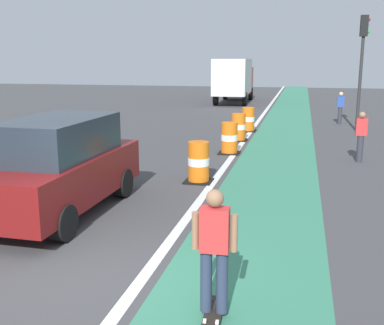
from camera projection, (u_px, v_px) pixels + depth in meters
The scene contains 13 objects.
ground_plane at pixel (83, 277), 7.11m from camera, with size 100.00×100.00×0.00m, color #424244.
bike_lane_strip at pixel (281, 145), 17.98m from camera, with size 2.50×80.00×0.01m, color #387F60.
lane_divider_stripe at pixel (242, 143), 18.31m from camera, with size 0.20×80.00×0.01m, color silver.
skateboarder_on_lane at pixel (214, 250), 5.81m from camera, with size 0.57×0.81×1.69m.
parked_suv_nearest at pixel (59, 166), 9.83m from camera, with size 1.96×4.62×2.04m.
traffic_barrel_front at pixel (199, 163), 12.47m from camera, with size 0.73×0.73×1.09m.
traffic_barrel_mid at pixel (229, 138), 16.25m from camera, with size 0.73×0.73×1.09m.
traffic_barrel_back at pixel (238, 127), 18.84m from camera, with size 0.73×0.73×1.09m.
traffic_barrel_far at pixel (248, 120), 21.26m from camera, with size 0.73×0.73×1.09m.
delivery_truck_down_block at pixel (234, 78), 34.88m from camera, with size 2.51×7.65×3.23m.
traffic_light_corner at pixel (362, 53), 20.76m from camera, with size 0.41×0.32×5.10m.
pedestrian_crossing at pixel (361, 135), 14.82m from camera, with size 0.34×0.20×1.61m.
pedestrian_waiting at pixel (340, 107), 23.60m from camera, with size 0.34×0.20×1.61m.
Camera 1 is at (3.10, -6.01, 3.23)m, focal length 43.85 mm.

